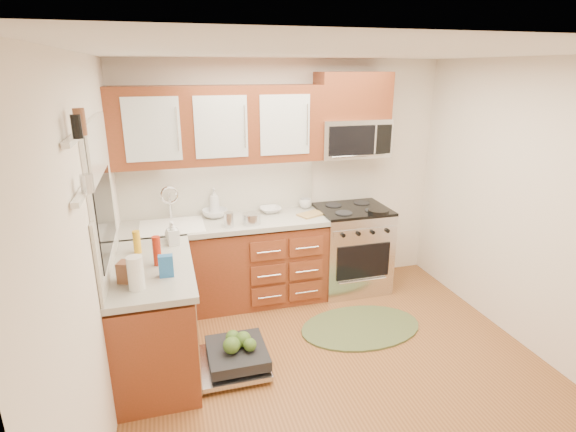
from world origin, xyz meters
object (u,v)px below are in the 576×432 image
object	(u,v)px
microwave	(352,138)
cutting_board	(311,214)
skillet	(378,211)
dishwasher	(232,358)
cup	(305,204)
rug	(361,327)
paper_towel_roll	(136,273)
range	(351,248)
upper_cabinets	(219,125)
bowl_b	(215,213)
sink	(173,238)
stock_pot	(252,219)
bowl_a	(270,210)

from	to	relation	value
microwave	cutting_board	bearing A→B (deg)	-161.75
cutting_board	skillet	bearing A→B (deg)	-16.83
dishwasher	cup	world-z (taller)	cup
rug	cutting_board	world-z (taller)	cutting_board
dishwasher	paper_towel_roll	xyz separation A→B (m)	(-0.67, -0.17, 0.95)
paper_towel_roll	range	bearing A→B (deg)	30.45
upper_cabinets	cutting_board	world-z (taller)	upper_cabinets
microwave	bowl_b	world-z (taller)	microwave
skillet	bowl_b	bearing A→B (deg)	165.83
dishwasher	cutting_board	bearing A→B (deg)	46.22
sink	stock_pot	xyz separation A→B (m)	(0.77, -0.14, 0.18)
stock_pot	microwave	bearing A→B (deg)	13.04
paper_towel_roll	cup	size ratio (longest dim) A/B	1.80
sink	bowl_a	xyz separation A→B (m)	(1.04, 0.18, 0.15)
sink	cup	xyz separation A→B (m)	(1.45, 0.22, 0.18)
dishwasher	cup	distance (m)	1.92
rug	microwave	bearing A→B (deg)	75.80
range	bowl_a	world-z (taller)	bowl_a
stock_pot	paper_towel_roll	bearing A→B (deg)	-132.35
upper_cabinets	bowl_b	world-z (taller)	upper_cabinets
upper_cabinets	microwave	xyz separation A→B (m)	(1.41, -0.02, -0.18)
rug	cutting_board	xyz separation A→B (m)	(-0.25, 0.81, 0.92)
upper_cabinets	dishwasher	xyz separation A→B (m)	(-0.13, -1.27, -1.77)
microwave	stock_pot	world-z (taller)	microwave
sink	cup	world-z (taller)	cup
bowl_a	bowl_b	xyz separation A→B (m)	(-0.60, 0.00, 0.01)
range	sink	distance (m)	1.96
rug	cup	xyz separation A→B (m)	(-0.23, 1.06, 0.97)
bowl_a	skillet	bearing A→B (deg)	-21.47
microwave	stock_pot	xyz separation A→B (m)	(-1.16, -0.27, -0.72)
cutting_board	bowl_b	bearing A→B (deg)	167.69
bowl_b	cup	world-z (taller)	cup
skillet	stock_pot	world-z (taller)	stock_pot
bowl_a	cup	world-z (taller)	cup
paper_towel_roll	bowl_b	bearing A→B (deg)	63.78
microwave	paper_towel_roll	distance (m)	2.70
rug	paper_towel_roll	bearing A→B (deg)	-167.14
cup	range	bearing A→B (deg)	-23.79
stock_pot	bowl_a	bearing A→B (deg)	49.68
bowl_a	rug	bearing A→B (deg)	-57.74
rug	stock_pot	size ratio (longest dim) A/B	6.56
sink	skillet	size ratio (longest dim) A/B	2.82
stock_pot	bowl_a	xyz separation A→B (m)	(0.27, 0.32, -0.03)
cup	sink	bearing A→B (deg)	-171.31
bowl_a	stock_pot	bearing A→B (deg)	-130.32
sink	rug	bearing A→B (deg)	-26.51
cup	paper_towel_roll	bearing A→B (deg)	-138.86
upper_cabinets	dishwasher	world-z (taller)	upper_cabinets
range	dishwasher	distance (m)	1.95
sink	rug	xyz separation A→B (m)	(1.68, -0.84, -0.79)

